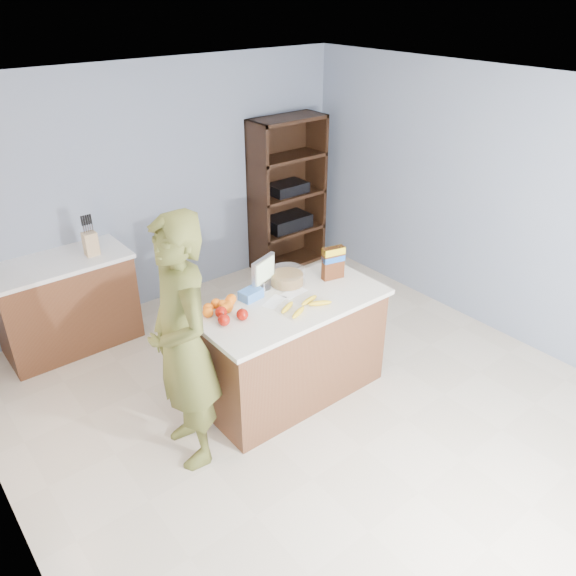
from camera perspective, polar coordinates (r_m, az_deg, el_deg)
floor at (r=4.77m, az=2.69°, el=-12.20°), size 4.50×5.00×0.02m
walls at (r=3.90m, az=3.24°, el=6.48°), size 4.52×5.02×2.51m
counter_peninsula at (r=4.69m, az=0.38°, el=-6.50°), size 1.56×0.76×0.90m
back_cabinet at (r=5.69m, az=-21.58°, el=-1.47°), size 1.24×0.62×0.90m
shelving_unit at (r=6.79m, az=-0.32°, el=9.30°), size 0.90×0.40×1.80m
person at (r=3.90m, az=-10.69°, el=-5.71°), size 0.55×0.75×1.90m
knife_block at (r=5.46m, az=-19.42°, el=4.33°), size 0.12×0.10×0.31m
envelopes at (r=4.49m, az=-0.39°, el=-0.93°), size 0.45×0.19×0.00m
bananas at (r=4.34m, az=1.61°, el=-1.81°), size 0.43×0.23×0.04m
apples at (r=4.19m, az=-6.00°, el=-2.80°), size 0.24×0.22×0.09m
oranges at (r=4.32m, az=-6.74°, el=-1.80°), size 0.33×0.19×0.08m
blue_carton at (r=4.46m, az=-3.79°, el=-0.64°), size 0.20×0.15×0.08m
salad_bowl at (r=4.66m, az=-0.09°, el=1.07°), size 0.30×0.30×0.13m
tv at (r=4.54m, az=-2.50°, el=1.66°), size 0.28×0.13×0.28m
cereal_box at (r=4.72m, az=4.62°, el=2.80°), size 0.20×0.11×0.28m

